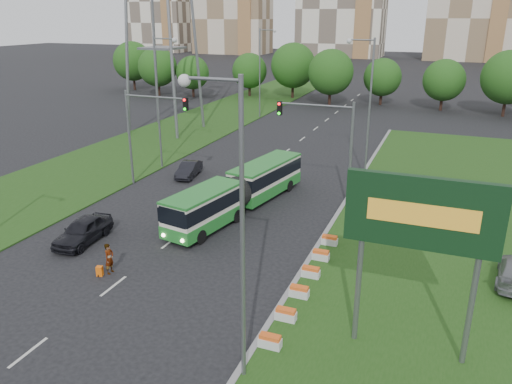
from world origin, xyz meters
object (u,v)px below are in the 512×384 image
at_px(traffic_mast_left, 145,124).
at_px(car_left_far, 189,169).
at_px(pedestrian, 109,258).
at_px(car_left_near, 83,230).
at_px(shopping_trolley, 100,271).
at_px(traffic_mast_median, 330,137).
at_px(articulated_bus, 239,191).
at_px(billboard, 422,221).

relative_size(traffic_mast_left, car_left_far, 2.00).
height_order(traffic_mast_left, pedestrian, traffic_mast_left).
bearing_deg(traffic_mast_left, car_left_near, -78.64).
bearing_deg(car_left_far, shopping_trolley, -87.09).
bearing_deg(car_left_near, shopping_trolley, -44.74).
bearing_deg(pedestrian, traffic_mast_median, -33.45).
relative_size(traffic_mast_left, shopping_trolley, 13.86).
xyz_separation_m(traffic_mast_median, car_left_far, (-13.25, 2.51, -4.69)).
height_order(traffic_mast_left, articulated_bus, traffic_mast_left).
bearing_deg(billboard, car_left_near, 169.09).
height_order(articulated_bus, pedestrian, articulated_bus).
bearing_deg(car_left_far, billboard, -51.76).
relative_size(traffic_mast_left, pedestrian, 4.45).
distance_m(articulated_bus, car_left_far, 9.46).
bearing_deg(car_left_near, car_left_far, 87.34).
relative_size(billboard, articulated_bus, 0.53).
bearing_deg(articulated_bus, shopping_trolley, -94.76).
relative_size(billboard, pedestrian, 4.45).
relative_size(billboard, shopping_trolley, 13.86).
xyz_separation_m(traffic_mast_left, pedestrian, (6.33, -13.83, -4.45)).
bearing_deg(shopping_trolley, billboard, -18.44).
height_order(articulated_bus, car_left_near, articulated_bus).
xyz_separation_m(traffic_mast_left, car_left_far, (1.91, 3.51, -4.69)).
height_order(billboard, shopping_trolley, billboard).
xyz_separation_m(car_left_near, car_left_far, (-0.32, 14.58, -0.13)).
bearing_deg(car_left_far, traffic_mast_left, -128.51).
height_order(traffic_mast_median, pedestrian, traffic_mast_median).
xyz_separation_m(traffic_mast_left, articulated_bus, (9.29, -2.34, -3.84)).
height_order(car_left_far, pedestrian, pedestrian).
bearing_deg(pedestrian, billboard, -96.82).
xyz_separation_m(car_left_near, pedestrian, (4.11, -2.76, 0.10)).
bearing_deg(traffic_mast_median, articulated_bus, -150.36).
relative_size(car_left_near, car_left_far, 1.16).
distance_m(traffic_mast_left, shopping_trolley, 16.33).
distance_m(traffic_mast_median, pedestrian, 17.82).
xyz_separation_m(articulated_bus, car_left_near, (-7.07, -8.74, -0.72)).
relative_size(traffic_mast_median, car_left_far, 2.00).
height_order(billboard, traffic_mast_left, same).
bearing_deg(billboard, shopping_trolley, 177.67).
bearing_deg(billboard, articulated_bus, 136.47).
xyz_separation_m(billboard, pedestrian, (-16.30, 1.17, -5.26)).
height_order(billboard, traffic_mast_median, same).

